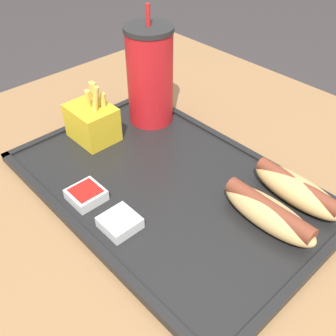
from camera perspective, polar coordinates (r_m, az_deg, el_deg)
name	(u,v)px	position (r m, az deg, el deg)	size (l,w,h in m)	color
dining_table	(193,317)	(0.89, 3.72, -20.73)	(1.01, 0.84, 0.72)	olive
food_tray	(168,185)	(0.60, 0.00, -2.54)	(0.48, 0.31, 0.01)	black
soda_cup	(150,76)	(0.70, -2.63, 13.23)	(0.08, 0.08, 0.21)	red
hot_dog_far	(297,189)	(0.59, 18.15, -2.96)	(0.15, 0.05, 0.04)	tan
hot_dog_near	(268,213)	(0.54, 14.34, -6.29)	(0.14, 0.05, 0.04)	tan
fries_carton	(93,121)	(0.69, -10.88, 6.68)	(0.08, 0.06, 0.11)	gold
sauce_cup_mayo	(120,222)	(0.53, -7.01, -7.81)	(0.05, 0.05, 0.02)	silver
sauce_cup_ketchup	(86,194)	(0.58, -11.79, -3.78)	(0.05, 0.05, 0.02)	silver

